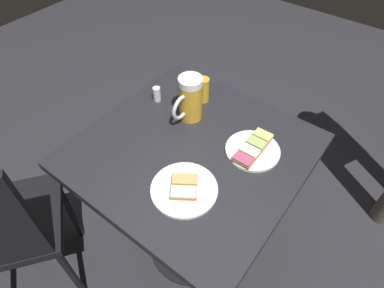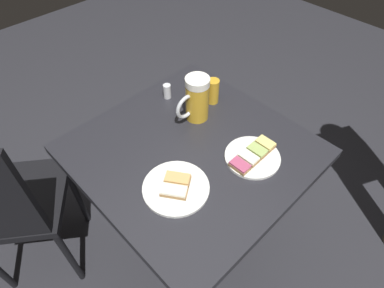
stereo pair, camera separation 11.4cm
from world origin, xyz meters
The scene contains 8 objects.
ground_plane centered at (0.00, 0.00, 0.00)m, with size 6.00×6.00×0.00m, color #28282D.
cafe_table centered at (0.00, 0.00, 0.59)m, with size 0.75×0.76×0.76m.
plate_near centered at (0.12, -0.18, 0.77)m, with size 0.19×0.19×0.03m.
plate_far centered at (-0.16, -0.09, 0.77)m, with size 0.22×0.22×0.03m.
beer_mug centered at (0.12, 0.11, 0.85)m, with size 0.15×0.09×0.18m.
beer_glass_small centered at (0.24, 0.13, 0.81)m, with size 0.05×0.05×0.10m, color gold.
salt_shaker centered at (0.13, 0.28, 0.79)m, with size 0.03×0.03×0.06m, color silver.
cafe_chair centered at (-0.58, 0.42, 0.54)m, with size 0.53×0.53×0.94m.
Camera 1 is at (-0.61, -0.47, 1.61)m, focal length 30.22 mm.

